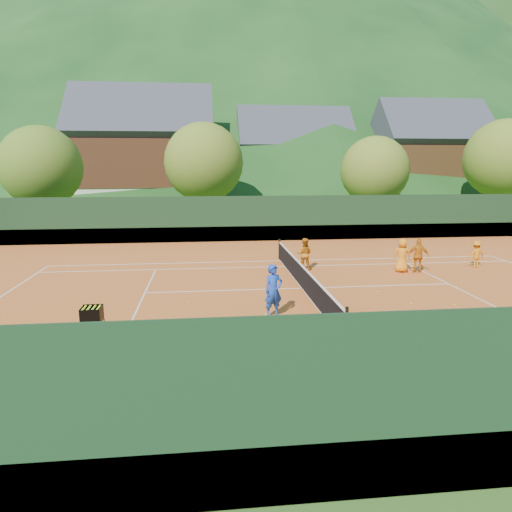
{
  "coord_description": "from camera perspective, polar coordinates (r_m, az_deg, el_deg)",
  "views": [
    {
      "loc": [
        -3.89,
        -17.93,
        5.07
      ],
      "look_at": [
        -1.93,
        0.0,
        1.42
      ],
      "focal_mm": 32.0,
      "sensor_mm": 36.0,
      "label": 1
    }
  ],
  "objects": [
    {
      "name": "chalet_right",
      "position": [
        53.56,
        20.64,
        10.91
      ],
      "size": [
        11.5,
        8.82,
        11.91
      ],
      "color": "beige",
      "rests_on": "ground"
    },
    {
      "name": "coach",
      "position": [
        15.26,
        2.19,
        -4.37
      ],
      "size": [
        0.76,
        0.62,
        1.8
      ],
      "primitive_type": "imported",
      "rotation": [
        0.0,
        0.0,
        0.34
      ],
      "color": "#1A40AA",
      "rests_on": "clay_court"
    },
    {
      "name": "tennis_ball_15",
      "position": [
        11.23,
        18.78,
        -15.77
      ],
      "size": [
        0.07,
        0.07,
        0.07
      ],
      "primitive_type": "sphere",
      "color": "#C2D924",
      "rests_on": "clay_court"
    },
    {
      "name": "court_lines",
      "position": [
        19.03,
        5.8,
        -4.01
      ],
      "size": [
        23.83,
        11.03,
        0.0
      ],
      "color": "white",
      "rests_on": "clay_court"
    },
    {
      "name": "clay_court",
      "position": [
        19.04,
        5.8,
        -4.05
      ],
      "size": [
        40.0,
        24.0,
        0.02
      ],
      "primitive_type": "cube",
      "color": "#C2591F",
      "rests_on": "ground"
    },
    {
      "name": "tennis_ball_17",
      "position": [
        15.6,
        1.26,
        -7.33
      ],
      "size": [
        0.07,
        0.07,
        0.07
      ],
      "primitive_type": "sphere",
      "color": "#C2D924",
      "rests_on": "clay_court"
    },
    {
      "name": "tree_b",
      "position": [
        37.93,
        -6.54,
        11.54
      ],
      "size": [
        6.4,
        6.4,
        8.4
      ],
      "color": "#412B1A",
      "rests_on": "ground"
    },
    {
      "name": "tennis_ball_8",
      "position": [
        13.88,
        -2.29,
        -9.78
      ],
      "size": [
        0.07,
        0.07,
        0.07
      ],
      "primitive_type": "sphere",
      "color": "#C2D924",
      "rests_on": "clay_court"
    },
    {
      "name": "perimeter_fence",
      "position": [
        18.74,
        5.88,
        -0.34
      ],
      "size": [
        40.4,
        24.24,
        3.0
      ],
      "color": "black",
      "rests_on": "clay_court"
    },
    {
      "name": "chalet_mid",
      "position": [
        52.87,
        4.63,
        11.3
      ],
      "size": [
        12.65,
        8.82,
        11.45
      ],
      "color": "beige",
      "rests_on": "ground"
    },
    {
      "name": "mountain_far_right",
      "position": [
        197.02,
        24.44,
        22.91
      ],
      "size": [
        260.0,
        260.0,
        95.0
      ],
      "primitive_type": "cone",
      "color": "black",
      "rests_on": "ground"
    },
    {
      "name": "tennis_ball_6",
      "position": [
        14.38,
        -15.98,
        -9.46
      ],
      "size": [
        0.07,
        0.07,
        0.07
      ],
      "primitive_type": "sphere",
      "color": "#C2D924",
      "rests_on": "clay_court"
    },
    {
      "name": "tennis_ball_5",
      "position": [
        13.24,
        5.58,
        -10.89
      ],
      "size": [
        0.07,
        0.07,
        0.07
      ],
      "primitive_type": "sphere",
      "color": "#C2D924",
      "rests_on": "clay_court"
    },
    {
      "name": "student_b",
      "position": [
        22.77,
        19.64,
        0.04
      ],
      "size": [
        1.03,
        0.67,
        1.63
      ],
      "primitive_type": "imported",
      "rotation": [
        0.0,
        0.0,
        2.83
      ],
      "color": "orange",
      "rests_on": "clay_court"
    },
    {
      "name": "tennis_ball_2",
      "position": [
        10.91,
        -10.28,
        -16.16
      ],
      "size": [
        0.07,
        0.07,
        0.07
      ],
      "primitive_type": "sphere",
      "color": "#C2D924",
      "rests_on": "clay_court"
    },
    {
      "name": "tennis_ball_9",
      "position": [
        14.37,
        -16.46,
        -9.5
      ],
      "size": [
        0.07,
        0.07,
        0.07
      ],
      "primitive_type": "sphere",
      "color": "#C2D924",
      "rests_on": "clay_court"
    },
    {
      "name": "tennis_ball_10",
      "position": [
        10.92,
        -3.72,
        -15.96
      ],
      "size": [
        0.07,
        0.07,
        0.07
      ],
      "primitive_type": "sphere",
      "color": "#C2D924",
      "rests_on": "clay_court"
    },
    {
      "name": "student_a",
      "position": [
        22.23,
        6.06,
        0.27
      ],
      "size": [
        0.9,
        0.8,
        1.55
      ],
      "primitive_type": "imported",
      "rotation": [
        0.0,
        0.0,
        2.81
      ],
      "color": "orange",
      "rests_on": "clay_court"
    },
    {
      "name": "tennis_ball_1",
      "position": [
        16.89,
        21.68,
        -6.69
      ],
      "size": [
        0.07,
        0.07,
        0.07
      ],
      "primitive_type": "sphere",
      "color": "#C2D924",
      "rests_on": "clay_court"
    },
    {
      "name": "tree_c",
      "position": [
        39.46,
        14.61,
        10.3
      ],
      "size": [
        5.6,
        5.6,
        7.35
      ],
      "color": "#412A1A",
      "rests_on": "ground"
    },
    {
      "name": "tennis_ball_13",
      "position": [
        15.53,
        -17.64,
        -7.98
      ],
      "size": [
        0.07,
        0.07,
        0.07
      ],
      "primitive_type": "sphere",
      "color": "#C2D924",
      "rests_on": "clay_court"
    },
    {
      "name": "chalet_left",
      "position": [
        48.33,
        -13.8,
        11.79
      ],
      "size": [
        13.8,
        9.93,
        12.92
      ],
      "color": "beige",
      "rests_on": "ground"
    },
    {
      "name": "tree_a",
      "position": [
        37.92,
        -25.28,
        10.05
      ],
      "size": [
        6.0,
        6.0,
        7.88
      ],
      "color": "#412B1A",
      "rests_on": "ground"
    },
    {
      "name": "tennis_ball_16",
      "position": [
        14.68,
        -7.07,
        -8.65
      ],
      "size": [
        0.07,
        0.07,
        0.07
      ],
      "primitive_type": "sphere",
      "color": "#C2D924",
      "rests_on": "clay_court"
    },
    {
      "name": "student_c",
      "position": [
        22.63,
        17.8,
        0.07
      ],
      "size": [
        0.9,
        0.71,
        1.62
      ],
      "primitive_type": "imported",
      "rotation": [
        0.0,
        0.0,
        2.87
      ],
      "color": "orange",
      "rests_on": "clay_court"
    },
    {
      "name": "student_d",
      "position": [
        25.06,
        25.8,
        0.21
      ],
      "size": [
        0.91,
        0.57,
        1.34
      ],
      "primitive_type": "imported",
      "rotation": [
        0.0,
        0.0,
        3.23
      ],
      "color": "orange",
      "rests_on": "clay_court"
    },
    {
      "name": "tennis_ball_7",
      "position": [
        17.5,
        27.92,
        -6.6
      ],
      "size": [
        0.07,
        0.07,
        0.07
      ],
      "primitive_type": "sphere",
      "color": "#C2D924",
      "rests_on": "clay_court"
    },
    {
      "name": "tennis_ball_4",
      "position": [
        14.18,
        -22.11,
        -10.18
      ],
      "size": [
        0.07,
        0.07,
        0.07
      ],
      "primitive_type": "sphere",
      "color": "#C2D924",
      "rests_on": "clay_court"
    },
    {
      "name": "tennis_ball_21",
      "position": [
        17.13,
        -8.34,
        -5.73
      ],
      "size": [
        0.07,
        0.07,
        0.07
      ],
      "primitive_type": "sphere",
      "color": "#C2D924",
      "rests_on": "clay_court"
    },
    {
      "name": "tennis_net",
      "position": [
        18.91,
        5.83,
        -2.56
      ],
      "size": [
        0.1,
        12.07,
        1.1
      ],
      "color": "black",
      "rests_on": "clay_court"
    },
    {
      "name": "tennis_ball_0",
      "position": [
        17.7,
        18.81,
        -5.67
      ],
      "size": [
        0.07,
        0.07,
        0.07
      ],
      "primitive_type": "sphere",
      "color": "#C2D924",
      "rests_on": "clay_court"
    },
    {
      "name": "mountain_far",
      "position": [
        185.33,
        -1.92,
        27.05
      ],
      "size": [
        280.0,
        280.0,
        110.0
      ],
      "primitive_type": "cone",
      "color": "#133613",
      "rests_on": "ground"
    },
    {
      "name": "tennis_ball_22",
      "position": [
        18.95,
        14.97,
        -4.32
      ],
      "size": [
        0.07,
        0.07,
        0.07
      ],
      "primitive_type": "sphere",
      "color": "#C2D924",
      "rests_on": "clay_court"
    },
    {
      "name": "tennis_ball_18",
      "position": [
        18.15,
        23.62,
        -5.61
      ],
      "size": [
        0.07,
        0.07,
        0.07
      ],
      "primitive_type": "sphere",
      "color": "#C2D924",
      "rests_on": "clay_court"
    },
    {
      "name": "tennis_ball_11",
      "position": [
        14.96,
        -2.88,
        -8.19
      ],
      "size": [
        0.07,
        0.07,
        0.07
      ],
      "primitive_type": "sphere",
      "color": "#C2D924",
      "rests_on": "clay_court"
    },
    {
      "name": "tennis_ball_19",
      "position": [
        15.37,
        0.49,
        -7.63
      ],
      "size": [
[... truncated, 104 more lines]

